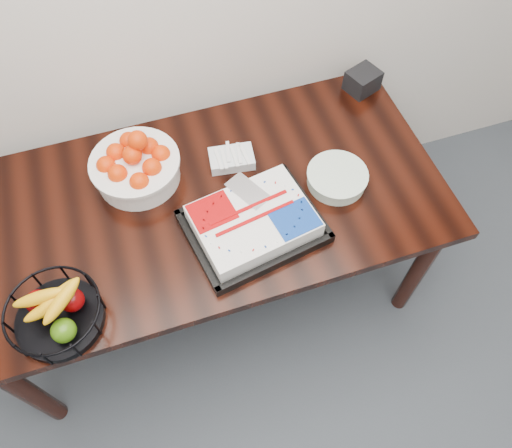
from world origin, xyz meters
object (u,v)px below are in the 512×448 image
object	(u,v)px
table	(206,212)
plate_stack	(337,178)
tangerine_bowl	(135,163)
napkin_box	(363,81)
cake_tray	(253,223)
fruit_basket	(55,313)

from	to	relation	value
table	plate_stack	size ratio (longest dim) A/B	7.83
tangerine_bowl	napkin_box	size ratio (longest dim) A/B	2.62
cake_tray	napkin_box	xyz separation A→B (m)	(0.66, 0.53, 0.00)
tangerine_bowl	fruit_basket	xyz separation A→B (m)	(-0.35, -0.49, -0.03)
napkin_box	cake_tray	bearing A→B (deg)	-141.42
fruit_basket	cake_tray	bearing A→B (deg)	11.07
tangerine_bowl	plate_stack	size ratio (longest dim) A/B	1.46
tangerine_bowl	fruit_basket	world-z (taller)	tangerine_bowl
cake_tray	tangerine_bowl	xyz separation A→B (m)	(-0.34, 0.36, 0.05)
plate_stack	cake_tray	bearing A→B (deg)	-164.96
fruit_basket	napkin_box	xyz separation A→B (m)	(1.36, 0.67, -0.02)
table	tangerine_bowl	world-z (taller)	tangerine_bowl
tangerine_bowl	plate_stack	bearing A→B (deg)	-20.05
table	plate_stack	bearing A→B (deg)	-9.38
table	plate_stack	xyz separation A→B (m)	(0.50, -0.08, 0.11)
cake_tray	tangerine_bowl	size ratio (longest dim) A/B	1.53
cake_tray	tangerine_bowl	distance (m)	0.50
table	tangerine_bowl	size ratio (longest dim) A/B	5.37
table	napkin_box	bearing A→B (deg)	23.63
table	napkin_box	world-z (taller)	napkin_box
table	tangerine_bowl	bearing A→B (deg)	139.82
table	tangerine_bowl	distance (m)	0.32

